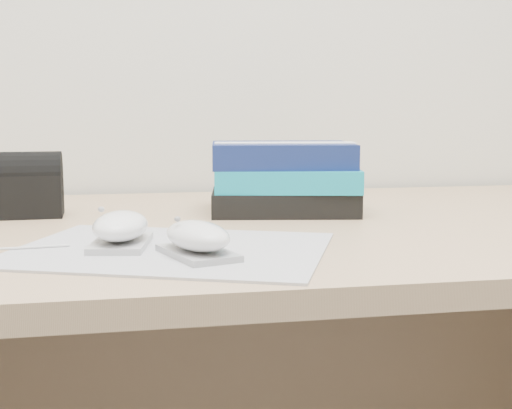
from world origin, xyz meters
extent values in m
cube|color=tan|center=(0.00, 1.58, 0.71)|extent=(1.60, 0.80, 0.03)
cube|color=tan|center=(0.00, 1.96, 0.35)|extent=(1.52, 0.03, 0.35)
cube|color=#929199|center=(-0.18, 1.39, 0.73)|extent=(0.44, 0.39, 0.00)
cube|color=#ACABAE|center=(-0.24, 1.41, 0.74)|extent=(0.08, 0.12, 0.01)
ellipsoid|color=white|center=(-0.24, 1.41, 0.76)|extent=(0.08, 0.12, 0.03)
ellipsoid|color=#98989B|center=(-0.26, 1.41, 0.78)|extent=(0.01, 0.01, 0.01)
cube|color=#9B9B9D|center=(-0.15, 1.33, 0.74)|extent=(0.09, 0.12, 0.01)
ellipsoid|color=white|center=(-0.15, 1.33, 0.76)|extent=(0.09, 0.12, 0.03)
ellipsoid|color=gray|center=(-0.18, 1.33, 0.78)|extent=(0.01, 0.01, 0.01)
cube|color=black|center=(0.02, 1.68, 0.75)|extent=(0.26, 0.22, 0.04)
cube|color=#1096B3|center=(0.03, 1.67, 0.78)|extent=(0.25, 0.22, 0.04)
cube|color=navy|center=(0.02, 1.68, 0.82)|extent=(0.24, 0.20, 0.04)
cube|color=white|center=(0.02, 1.66, 0.84)|extent=(0.23, 0.08, 0.00)
cube|color=black|center=(-0.38, 1.70, 0.76)|extent=(0.12, 0.08, 0.07)
cylinder|color=black|center=(-0.38, 1.70, 0.79)|extent=(0.12, 0.08, 0.08)
camera|label=1|loc=(-0.24, 0.56, 0.89)|focal=50.00mm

